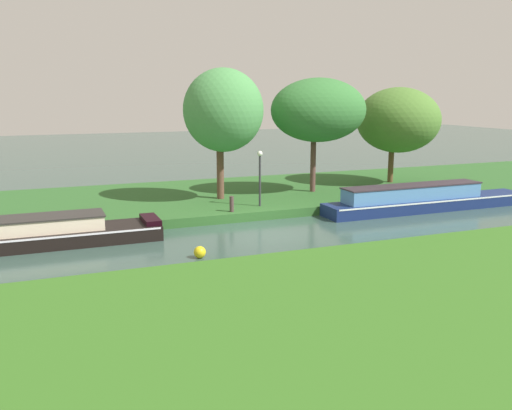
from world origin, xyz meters
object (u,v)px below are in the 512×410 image
navy_barge (423,199)px  lamp_post (260,171)px  mooring_post_near (232,204)px  willow_tree_centre (319,110)px  willow_tree_left (223,111)px  channel_buoy (200,252)px  willow_tree_right (398,120)px  black_narrowboat (20,234)px

navy_barge → lamp_post: lamp_post is taller
lamp_post → mooring_post_near: size_ratio=3.70×
willow_tree_centre → mooring_post_near: bearing=-154.2°
willow_tree_left → channel_buoy: willow_tree_left is taller
willow_tree_centre → willow_tree_right: 5.82m
willow_tree_right → channel_buoy: willow_tree_right is taller
navy_barge → channel_buoy: 12.63m
navy_barge → willow_tree_right: bearing=67.9°
mooring_post_near → channel_buoy: (-2.86, -4.92, -0.54)m
willow_tree_centre → mooring_post_near: size_ratio=8.53×
navy_barge → willow_tree_centre: bearing=131.3°
lamp_post → channel_buoy: size_ratio=6.17×
lamp_post → mooring_post_near: lamp_post is taller
black_narrowboat → lamp_post: 10.49m
willow_tree_centre → channel_buoy: willow_tree_centre is taller
lamp_post → willow_tree_right: bearing=18.2°
channel_buoy → navy_barge: bearing=16.7°
willow_tree_right → navy_barge: bearing=-112.1°
navy_barge → black_narrowboat: 17.81m
willow_tree_left → lamp_post: (1.11, -1.86, -2.68)m
willow_tree_left → willow_tree_centre: size_ratio=1.07×
channel_buoy → willow_tree_left: bearing=65.7°
navy_barge → channel_buoy: navy_barge is taller
navy_barge → willow_tree_left: willow_tree_left is taller
mooring_post_near → willow_tree_right: bearing=18.9°
black_narrowboat → lamp_post: size_ratio=3.75×
navy_barge → willow_tree_right: 6.60m
willow_tree_left → willow_tree_right: (10.83, 1.33, -0.70)m
willow_tree_right → channel_buoy: (-14.20, -8.81, -3.81)m
mooring_post_near → channel_buoy: bearing=-120.1°
willow_tree_right → black_narrowboat: bearing=-165.4°
willow_tree_centre → channel_buoy: (-8.53, -7.67, -4.46)m
black_narrowboat → channel_buoy: black_narrowboat is taller
navy_barge → willow_tree_left: 10.42m
black_narrowboat → mooring_post_near: bearing=8.7°
willow_tree_right → channel_buoy: bearing=-148.2°
willow_tree_left → lamp_post: size_ratio=2.46×
willow_tree_centre → lamp_post: (-4.06, -2.05, -2.63)m
willow_tree_left → mooring_post_near: bearing=-101.3°
willow_tree_centre → lamp_post: size_ratio=2.31×
willow_tree_centre → channel_buoy: 12.31m
black_narrowboat → lamp_post: bearing=11.1°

